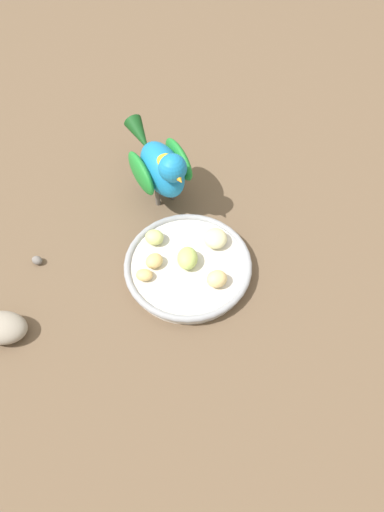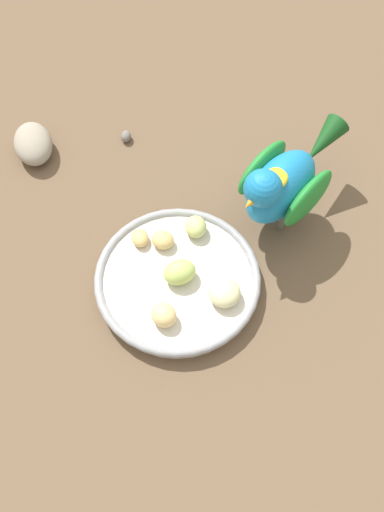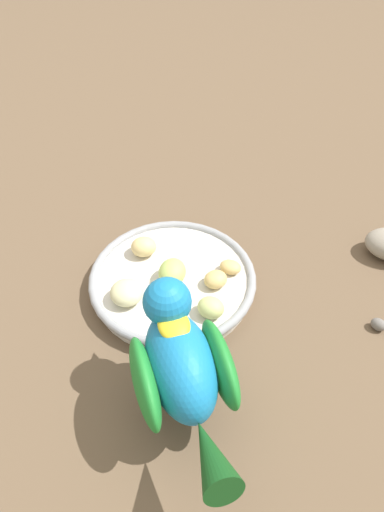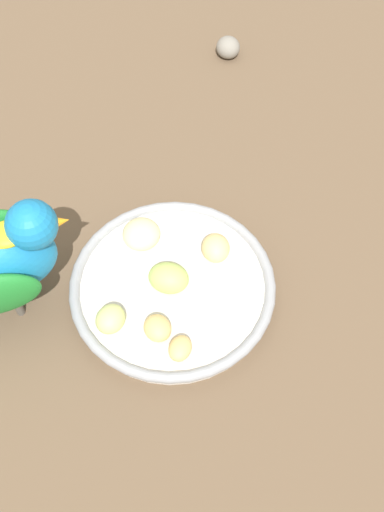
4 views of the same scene
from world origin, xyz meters
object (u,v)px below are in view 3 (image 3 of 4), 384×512
object	(u,v)px
apple_piece_5	(230,267)
apple_piece_0	(127,293)
apple_piece_1	(144,247)
apple_piece_3	(172,272)
parrot	(182,366)
pebble_1	(379,324)
apple_piece_4	(211,308)
apple_piece_2	(216,279)
feeding_bowl	(173,281)

from	to	relation	value
apple_piece_5	apple_piece_0	bearing A→B (deg)	131.77
apple_piece_1	apple_piece_3	size ratio (longest dim) A/B	0.80
apple_piece_0	apple_piece_5	size ratio (longest dim) A/B	1.46
parrot	pebble_1	xyz separation A→B (m)	(0.17, -0.17, -0.07)
apple_piece_3	parrot	size ratio (longest dim) A/B	0.23
apple_piece_4	apple_piece_5	bearing A→B (deg)	0.34
apple_piece_3	apple_piece_2	bearing A→B (deg)	-76.77
apple_piece_1	apple_piece_4	xyz separation A→B (m)	(-0.06, -0.11, -0.00)
apple_piece_5	pebble_1	distance (m)	0.18
apple_piece_2	apple_piece_0	bearing A→B (deg)	124.14
feeding_bowl	apple_piece_1	distance (m)	0.06
apple_piece_4	apple_piece_5	size ratio (longest dim) A/B	1.16
apple_piece_2	apple_piece_4	bearing A→B (deg)	-167.26
apple_piece_5	apple_piece_1	bearing A→B (deg)	95.72
apple_piece_0	feeding_bowl	bearing A→B (deg)	-35.05
parrot	apple_piece_5	bearing A→B (deg)	-34.58
apple_piece_2	apple_piece_4	distance (m)	0.04
apple_piece_4	parrot	world-z (taller)	parrot
apple_piece_5	parrot	distance (m)	0.19
parrot	apple_piece_1	bearing A→B (deg)	-2.32
apple_piece_5	apple_piece_4	bearing A→B (deg)	-179.66
apple_piece_0	apple_piece_5	bearing A→B (deg)	-48.23
pebble_1	apple_piece_0	bearing A→B (deg)	106.11
apple_piece_0	apple_piece_4	size ratio (longest dim) A/B	1.26
feeding_bowl	apple_piece_0	size ratio (longest dim) A/B	5.28
apple_piece_0	pebble_1	world-z (taller)	apple_piece_0
feeding_bowl	apple_piece_4	world-z (taller)	apple_piece_4
apple_piece_3	apple_piece_5	xyz separation A→B (m)	(0.04, -0.06, -0.01)
apple_piece_2	apple_piece_4	world-z (taller)	apple_piece_4
apple_piece_3	pebble_1	bearing A→B (deg)	-82.21
feeding_bowl	apple_piece_1	world-z (taller)	apple_piece_1
pebble_1	apple_piece_4	bearing A→B (deg)	109.66
apple_piece_1	apple_piece_3	xyz separation A→B (m)	(-0.03, -0.05, 0.00)
feeding_bowl	apple_piece_2	size ratio (longest dim) A/B	7.14
apple_piece_3	apple_piece_4	bearing A→B (deg)	-117.55
apple_piece_2	apple_piece_3	size ratio (longest dim) A/B	0.71
apple_piece_1	apple_piece_0	bearing A→B (deg)	-169.09
apple_piece_0	apple_piece_2	distance (m)	0.11
apple_piece_4	pebble_1	xyz separation A→B (m)	(0.06, -0.18, -0.02)
apple_piece_1	apple_piece_5	world-z (taller)	apple_piece_1
apple_piece_2	apple_piece_3	xyz separation A→B (m)	(-0.01, 0.05, 0.00)
apple_piece_3	pebble_1	size ratio (longest dim) A/B	2.22
apple_piece_0	apple_piece_2	bearing A→B (deg)	-55.86
apple_piece_3	apple_piece_0	bearing A→B (deg)	142.27
apple_piece_0	apple_piece_4	distance (m)	0.10
feeding_bowl	apple_piece_3	world-z (taller)	apple_piece_3
feeding_bowl	parrot	bearing A→B (deg)	-153.24
apple_piece_1	apple_piece_5	bearing A→B (deg)	-84.28
pebble_1	feeding_bowl	bearing A→B (deg)	97.03
feeding_bowl	parrot	distance (m)	0.18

